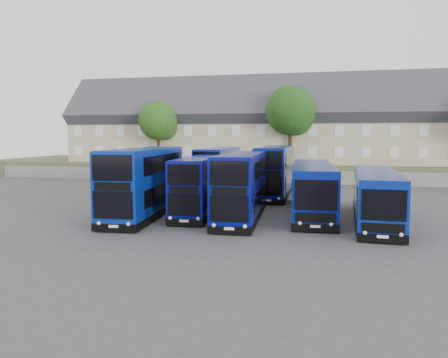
# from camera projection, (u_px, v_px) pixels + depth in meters

# --- Properties ---
(ground) EXTENTS (120.00, 120.00, 0.00)m
(ground) POSITION_uv_depth(u_px,v_px,m) (227.00, 224.00, 26.67)
(ground) COLOR #404045
(ground) RESTS_ON ground
(retaining_wall) EXTENTS (70.00, 0.40, 1.50)m
(retaining_wall) POSITION_uv_depth(u_px,v_px,m) (271.00, 176.00, 49.91)
(retaining_wall) COLOR slate
(retaining_wall) RESTS_ON ground
(earth_bank) EXTENTS (80.00, 20.00, 2.00)m
(earth_bank) POSITION_uv_depth(u_px,v_px,m) (279.00, 168.00, 59.60)
(earth_bank) COLOR #454A29
(earth_bank) RESTS_ON ground
(terrace_row) EXTENTS (60.00, 10.40, 11.20)m
(terrace_row) POSITION_uv_depth(u_px,v_px,m) (301.00, 126.00, 54.52)
(terrace_row) COLOR tan
(terrace_row) RESTS_ON earth_bank
(dd_front_left) EXTENTS (3.54, 11.51, 4.51)m
(dd_front_left) POSITION_uv_depth(u_px,v_px,m) (145.00, 183.00, 29.46)
(dd_front_left) COLOR #082793
(dd_front_left) RESTS_ON ground
(dd_front_mid) EXTENTS (2.95, 9.90, 3.88)m
(dd_front_mid) POSITION_uv_depth(u_px,v_px,m) (200.00, 186.00, 30.26)
(dd_front_mid) COLOR #070A83
(dd_front_mid) RESTS_ON ground
(dd_front_right) EXTENTS (2.92, 10.69, 4.21)m
(dd_front_right) POSITION_uv_depth(u_px,v_px,m) (242.00, 187.00, 28.48)
(dd_front_right) COLOR #060C77
(dd_front_right) RESTS_ON ground
(dd_rear_left) EXTENTS (2.75, 10.71, 4.23)m
(dd_rear_left) POSITION_uv_depth(u_px,v_px,m) (219.00, 171.00, 40.66)
(dd_rear_left) COLOR navy
(dd_rear_left) RESTS_ON ground
(dd_rear_right) EXTENTS (2.54, 11.06, 4.39)m
(dd_rear_right) POSITION_uv_depth(u_px,v_px,m) (275.00, 172.00, 38.98)
(dd_rear_right) COLOR navy
(dd_rear_right) RESTS_ON ground
(coach_east_a) EXTENTS (3.28, 12.73, 3.45)m
(coach_east_a) POSITION_uv_depth(u_px,v_px,m) (312.00, 190.00, 30.09)
(coach_east_a) COLOR navy
(coach_east_a) RESTS_ON ground
(coach_east_b) EXTENTS (3.07, 11.77, 3.19)m
(coach_east_b) POSITION_uv_depth(u_px,v_px,m) (376.00, 198.00, 27.05)
(coach_east_b) COLOR #082294
(coach_east_b) RESTS_ON ground
(tree_west) EXTENTS (4.80, 4.80, 7.65)m
(tree_west) POSITION_uv_depth(u_px,v_px,m) (160.00, 122.00, 53.34)
(tree_west) COLOR #382314
(tree_west) RESTS_ON earth_bank
(tree_mid) EXTENTS (5.76, 5.76, 9.18)m
(tree_mid) POSITION_uv_depth(u_px,v_px,m) (292.00, 113.00, 50.28)
(tree_mid) COLOR #382314
(tree_mid) RESTS_ON earth_bank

